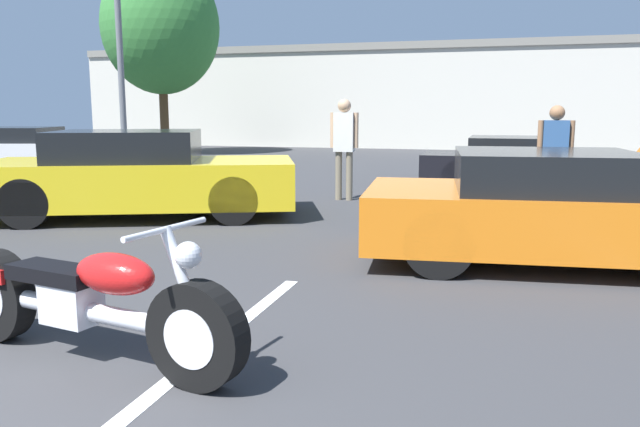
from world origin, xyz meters
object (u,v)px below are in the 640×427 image
Objects in this scene: light_pole at (122,31)px; tree_background at (161,27)px; motorcycle at (86,302)px; parked_car_left_row at (16,153)px; spectator_by_show_car at (555,152)px; show_car_hood_open at (561,208)px; parked_car_mid_left_row at (138,176)px; parked_car_mid_right_row at (521,163)px; spectator_near_motorcycle at (344,140)px.

light_pole is 0.99× the size of tree_background.
motorcycle is 0.49× the size of parked_car_left_row.
spectator_by_show_car is at bearing -27.60° from parked_car_left_row.
light_pole reaches higher than show_car_hood_open.
motorcycle is 0.48× the size of parked_car_mid_left_row.
light_pole is 4.78m from tree_background.
tree_background is 14.61m from parked_car_mid_left_row.
motorcycle is at bearing -83.13° from parked_car_mid_left_row.
light_pole reaches higher than motorcycle.
show_car_hood_open is 6.77m from parked_car_mid_right_row.
light_pole is at bearing 151.37° from spectator_by_show_car.
parked_car_mid_left_row is 2.95× the size of spectator_by_show_car.
light_pole is at bearing 64.57° from parked_car_left_row.
parked_car_mid_right_row is 2.26× the size of spectator_near_motorcycle.
parked_car_mid_left_row is 3.71m from spectator_near_motorcycle.
parked_car_left_row is (-5.95, 4.13, -0.03)m from parked_car_mid_left_row.
spectator_by_show_car is (0.36, -3.79, 0.49)m from parked_car_mid_right_row.
parked_car_mid_right_row is 7.89m from parked_car_mid_left_row.
parked_car_mid_left_row is at bearing -134.72° from spectator_near_motorcycle.
motorcycle is at bearing -116.44° from spectator_by_show_car.
parked_car_mid_right_row is 0.83× the size of parked_car_left_row.
show_car_hood_open reaches higher than spectator_near_motorcycle.
parked_car_mid_right_row is (12.39, -6.97, -4.07)m from tree_background.
spectator_by_show_car is (3.50, -0.99, -0.08)m from spectator_near_motorcycle.
parked_car_left_row is (-8.72, 9.16, 0.20)m from motorcycle.
parked_car_mid_left_row is 6.32m from spectator_by_show_car.
parked_car_mid_left_row is at bearing -165.02° from spectator_by_show_car.
light_pole is 1.69× the size of parked_car_mid_right_row.
motorcycle is 0.57× the size of show_car_hood_open.
spectator_near_motorcycle is 1.07× the size of spectator_by_show_car.
parked_car_mid_right_row is (11.05, -2.44, -3.33)m from light_pole.
parked_car_mid_left_row is (6.66, -12.38, -3.96)m from tree_background.
tree_background reaches higher than spectator_near_motorcycle.
motorcycle is at bearing -136.55° from show_car_hood_open.
show_car_hood_open is at bearing 59.96° from motorcycle.
spectator_by_show_car reaches higher than parked_car_mid_right_row.
motorcycle is 12.65m from parked_car_left_row.
parked_car_left_row is at bearing -173.29° from parked_car_mid_right_row.
parked_car_left_row is at bearing 144.28° from motorcycle.
show_car_hood_open reaches higher than parked_car_left_row.
tree_background is 1.66× the size of show_car_hood_open.
spectator_near_motorcycle is (-0.18, 7.66, 0.69)m from motorcycle.
tree_background reaches higher than parked_car_left_row.
show_car_hood_open is at bearing -87.75° from parked_car_mid_right_row.
show_car_hood_open is 2.50× the size of spectator_by_show_car.
spectator_near_motorcycle is at bearing 102.08° from motorcycle.
motorcycle is (8.10, -12.90, -3.45)m from light_pole.
show_car_hood_open reaches higher than parked_car_mid_left_row.
spectator_near_motorcycle is 3.64m from spectator_by_show_car.
light_pole is 4.99m from parked_car_left_row.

